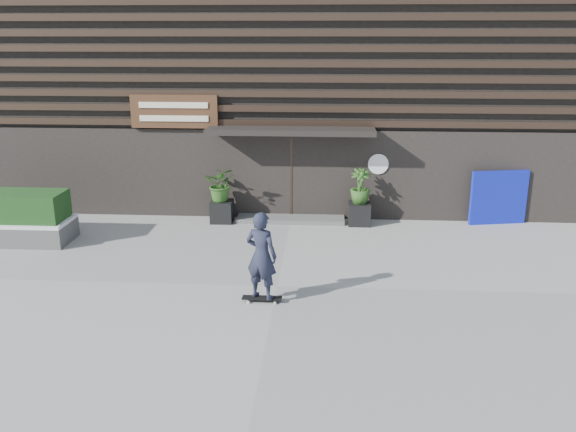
# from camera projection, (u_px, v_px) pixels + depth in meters

# --- Properties ---
(ground) EXTENTS (80.00, 80.00, 0.00)m
(ground) POSITION_uv_depth(u_px,v_px,m) (277.00, 286.00, 12.49)
(ground) COLOR #9D9B95
(ground) RESTS_ON ground
(entrance_step) EXTENTS (3.00, 0.80, 0.12)m
(entrance_step) POSITION_uv_depth(u_px,v_px,m) (291.00, 219.00, 16.86)
(entrance_step) COLOR #535351
(entrance_step) RESTS_ON ground
(planter_pot_left) EXTENTS (0.60, 0.60, 0.60)m
(planter_pot_left) POSITION_uv_depth(u_px,v_px,m) (222.00, 211.00, 16.72)
(planter_pot_left) COLOR black
(planter_pot_left) RESTS_ON ground
(bamboo_left) EXTENTS (0.86, 0.75, 0.96)m
(bamboo_left) POSITION_uv_depth(u_px,v_px,m) (221.00, 184.00, 16.49)
(bamboo_left) COLOR #2D591E
(bamboo_left) RESTS_ON planter_pot_left
(planter_pot_right) EXTENTS (0.60, 0.60, 0.60)m
(planter_pot_right) POSITION_uv_depth(u_px,v_px,m) (359.00, 214.00, 16.49)
(planter_pot_right) COLOR black
(planter_pot_right) RESTS_ON ground
(bamboo_right) EXTENTS (0.54, 0.54, 0.96)m
(bamboo_right) POSITION_uv_depth(u_px,v_px,m) (360.00, 186.00, 16.26)
(bamboo_right) COLOR #2D591E
(bamboo_right) RESTS_ON planter_pot_right
(raised_bed) EXTENTS (3.50, 1.20, 0.50)m
(raised_bed) POSITION_uv_depth(u_px,v_px,m) (2.00, 231.00, 15.17)
(raised_bed) COLOR #4A4A48
(raised_bed) RESTS_ON ground
(snow_layer) EXTENTS (3.50, 1.20, 0.08)m
(snow_layer) POSITION_uv_depth(u_px,v_px,m) (1.00, 220.00, 15.09)
(snow_layer) COLOR white
(snow_layer) RESTS_ON raised_bed
(blue_tarp) EXTENTS (1.58, 0.42, 1.49)m
(blue_tarp) POSITION_uv_depth(u_px,v_px,m) (499.00, 198.00, 16.42)
(blue_tarp) COLOR #0D16AD
(blue_tarp) RESTS_ON ground
(building) EXTENTS (18.00, 11.00, 8.00)m
(building) POSITION_uv_depth(u_px,v_px,m) (300.00, 65.00, 20.85)
(building) COLOR black
(building) RESTS_ON ground
(skateboarder) EXTENTS (0.78, 0.62, 1.83)m
(skateboarder) POSITION_uv_depth(u_px,v_px,m) (261.00, 256.00, 11.48)
(skateboarder) COLOR black
(skateboarder) RESTS_ON ground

